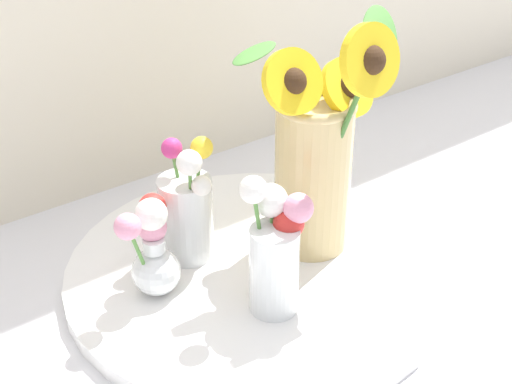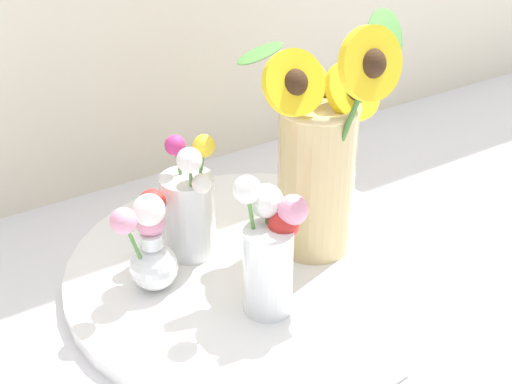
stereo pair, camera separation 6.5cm
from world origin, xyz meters
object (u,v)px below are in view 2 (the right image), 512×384
serving_tray (256,270)px  vase_small_back (189,207)px  mason_jar_sunflowers (319,160)px  vase_small_center (268,249)px  vase_bulb_right (150,243)px

serving_tray → vase_small_back: (-0.06, 0.08, 0.08)m
serving_tray → mason_jar_sunflowers: mason_jar_sunflowers is taller
mason_jar_sunflowers → vase_small_center: mason_jar_sunflowers is taller
serving_tray → vase_bulb_right: vase_bulb_right is taller
serving_tray → vase_small_back: bearing=128.7°
vase_bulb_right → vase_small_back: size_ratio=0.76×
mason_jar_sunflowers → vase_bulb_right: bearing=170.3°
vase_small_center → vase_bulb_right: bearing=132.5°
mason_jar_sunflowers → vase_small_back: mason_jar_sunflowers is taller
vase_small_center → vase_small_back: vase_small_center is taller
mason_jar_sunflowers → vase_small_back: 0.19m
vase_small_back → mason_jar_sunflowers: bearing=-27.6°
vase_small_center → vase_bulb_right: 0.16m
mason_jar_sunflowers → vase_bulb_right: mason_jar_sunflowers is taller
serving_tray → vase_small_center: bearing=-112.5°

